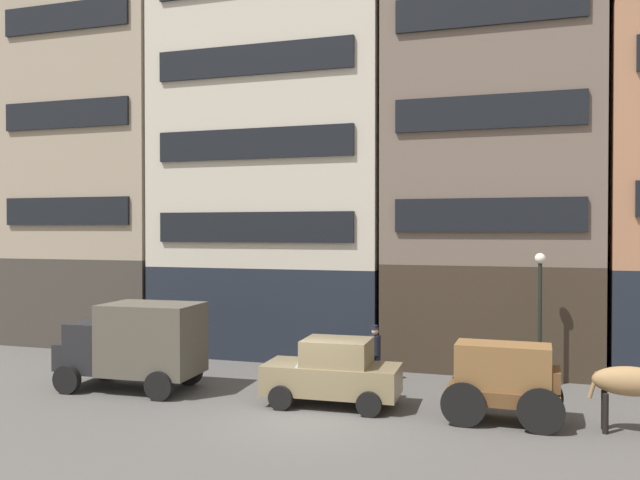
{
  "coord_description": "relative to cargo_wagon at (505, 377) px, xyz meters",
  "views": [
    {
      "loc": [
        5.38,
        -15.67,
        4.85
      ],
      "look_at": [
        -0.14,
        1.76,
        4.54
      ],
      "focal_mm": 36.6,
      "sensor_mm": 36.0,
      "label": 1
    }
  ],
  "objects": [
    {
      "name": "ground_plane",
      "position": [
        -4.9,
        -1.16,
        -1.15
      ],
      "size": [
        120.0,
        120.0,
        0.0
      ],
      "primitive_type": "plane",
      "color": "#4C4947"
    },
    {
      "name": "building_far_left",
      "position": [
        -17.03,
        7.64,
        6.75
      ],
      "size": [
        7.37,
        5.89,
        15.71
      ],
      "color": "#38332D",
      "rests_on": "ground_plane"
    },
    {
      "name": "building_center_left",
      "position": [
        -8.95,
        7.64,
        6.89
      ],
      "size": [
        9.49,
        5.89,
        15.98
      ],
      "color": "black",
      "rests_on": "ground_plane"
    },
    {
      "name": "building_center_right",
      "position": [
        -0.71,
        7.64,
        5.96
      ],
      "size": [
        7.68,
        5.89,
        14.12
      ],
      "color": "#33281E",
      "rests_on": "ground_plane"
    },
    {
      "name": "cargo_wagon",
      "position": [
        0.0,
        0.0,
        0.0
      ],
      "size": [
        2.93,
        1.56,
        1.98
      ],
      "color": "brown",
      "rests_on": "ground_plane"
    },
    {
      "name": "draft_horse",
      "position": [
        2.95,
        -0.0,
        0.12
      ],
      "size": [
        2.35,
        0.64,
        2.3
      ],
      "color": "#937047",
      "rests_on": "ground_plane"
    },
    {
      "name": "delivery_truck_near",
      "position": [
        -10.76,
        0.13,
        0.28
      ],
      "size": [
        4.43,
        2.3,
        2.62
      ],
      "color": "black",
      "rests_on": "ground_plane"
    },
    {
      "name": "sedan_dark",
      "position": [
        -4.56,
        0.27,
        -0.23
      ],
      "size": [
        3.76,
        1.98,
        1.83
      ],
      "color": "#7A6B4C",
      "rests_on": "ground_plane"
    },
    {
      "name": "pedestrian_officer",
      "position": [
        -4.07,
        3.34,
        -0.17
      ],
      "size": [
        0.49,
        0.49,
        1.79
      ],
      "color": "black",
      "rests_on": "ground_plane"
    },
    {
      "name": "streetlamp_curbside",
      "position": [
        0.89,
        4.02,
        1.52
      ],
      "size": [
        0.32,
        0.32,
        4.12
      ],
      "color": "black",
      "rests_on": "ground_plane"
    },
    {
      "name": "fire_hydrant_curbside",
      "position": [
        -1.06,
        3.58,
        -0.72
      ],
      "size": [
        0.24,
        0.24,
        0.83
      ],
      "color": "maroon",
      "rests_on": "ground_plane"
    }
  ]
}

